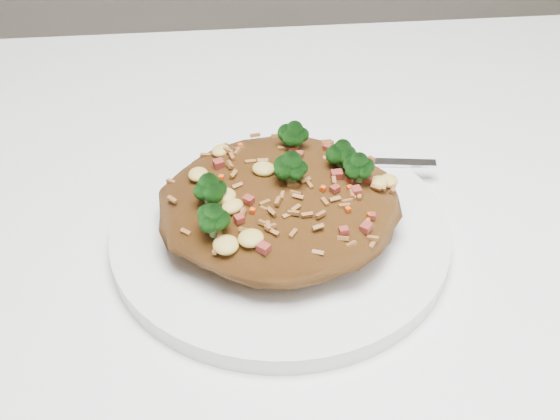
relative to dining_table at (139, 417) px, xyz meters
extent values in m
cube|color=white|center=(0.00, 0.00, 0.07)|extent=(1.20, 0.80, 0.04)
cylinder|color=white|center=(0.11, 0.08, 0.10)|extent=(0.24, 0.24, 0.01)
ellipsoid|color=brown|center=(0.11, 0.08, 0.12)|extent=(0.17, 0.15, 0.04)
ellipsoid|color=#083106|center=(0.16, 0.08, 0.15)|extent=(0.02, 0.02, 0.02)
ellipsoid|color=#083106|center=(0.06, 0.04, 0.15)|extent=(0.02, 0.02, 0.02)
ellipsoid|color=#083106|center=(0.15, 0.10, 0.15)|extent=(0.02, 0.02, 0.02)
ellipsoid|color=#083106|center=(0.06, 0.06, 0.15)|extent=(0.02, 0.02, 0.02)
ellipsoid|color=#083106|center=(0.11, 0.08, 0.16)|extent=(0.02, 0.02, 0.02)
ellipsoid|color=#083106|center=(0.12, 0.12, 0.15)|extent=(0.02, 0.02, 0.02)
cube|color=silver|center=(0.20, 0.14, 0.11)|extent=(0.10, 0.02, 0.00)
cube|color=silver|center=(0.10, 0.15, 0.11)|extent=(0.03, 0.03, 0.00)
camera|label=1|loc=(0.07, -0.33, 0.47)|focal=50.00mm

